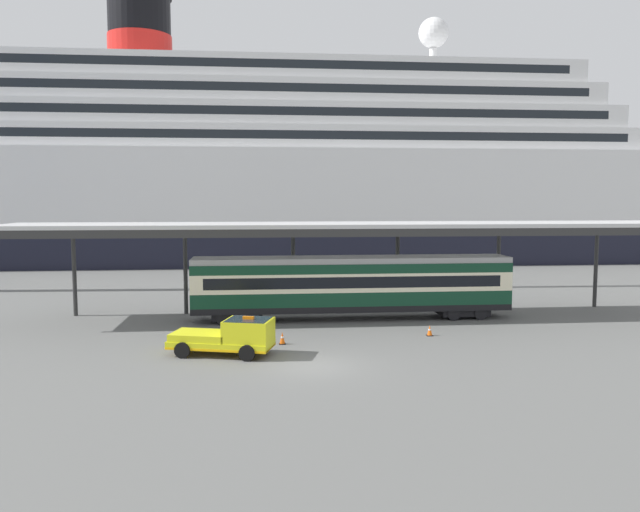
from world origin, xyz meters
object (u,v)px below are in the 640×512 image
service_truck (231,336)px  traffic_cone_far (282,338)px  train_carriage (352,284)px  traffic_cone_near (228,331)px  traffic_cone_mid (430,331)px  cruise_ship (150,170)px

service_truck → traffic_cone_far: size_ratio=8.26×
train_carriage → traffic_cone_near: 9.28m
service_truck → traffic_cone_near: (-0.36, 4.18, -0.63)m
traffic_cone_mid → traffic_cone_far: traffic_cone_far is taller
traffic_cone_mid → train_carriage: bearing=124.8°
traffic_cone_near → traffic_cone_mid: bearing=-4.0°
cruise_ship → service_truck: bearing=-76.2°
traffic_cone_near → train_carriage: bearing=30.4°
train_carriage → service_truck: bearing=-130.4°
cruise_ship → traffic_cone_far: size_ratio=195.52×
cruise_ship → traffic_cone_mid: 53.99m
cruise_ship → traffic_cone_near: bearing=-75.5°
train_carriage → traffic_cone_far: train_carriage is taller
traffic_cone_mid → cruise_ship: bearing=116.6°
traffic_cone_far → train_carriage: bearing=54.2°
train_carriage → traffic_cone_mid: size_ratio=33.09×
service_truck → traffic_cone_mid: bearing=16.7°
traffic_cone_near → traffic_cone_mid: traffic_cone_near is taller
service_truck → traffic_cone_near: service_truck is taller
traffic_cone_near → traffic_cone_far: bearing=-34.2°
traffic_cone_near → traffic_cone_far: traffic_cone_near is taller
cruise_ship → service_truck: 53.15m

